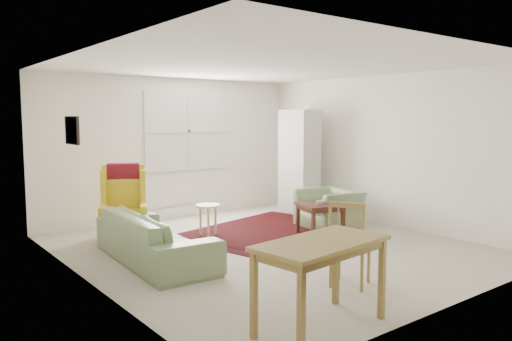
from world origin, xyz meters
TOP-DOWN VIEW (x-y plane):
  - room at (0.02, 0.21)m, footprint 5.04×5.54m
  - rug at (0.60, 0.88)m, footprint 3.03×2.31m
  - sofa at (-1.56, 0.35)m, footprint 0.96×2.17m
  - armchair at (1.62, 0.43)m, footprint 0.93×1.04m
  - wingback_chair at (-1.44, 1.60)m, footprint 0.87×0.89m
  - coffee_table at (1.08, 0.09)m, footprint 0.75×0.75m
  - stool at (-0.34, 1.05)m, footprint 0.38×0.38m
  - cabinet at (2.01, 1.58)m, footprint 0.45×0.80m
  - desk at (-1.34, -2.34)m, footprint 1.27×0.74m
  - desk_chair at (-0.31, -1.75)m, footprint 0.55×0.55m

SIDE VIEW (x-z plane):
  - rug at x=0.60m, z-range 0.00..0.03m
  - coffee_table at x=1.08m, z-range 0.00..0.50m
  - stool at x=-0.34m, z-range 0.00..0.50m
  - armchair at x=1.62m, z-range 0.00..0.74m
  - desk at x=-1.34m, z-range 0.00..0.76m
  - sofa at x=-1.56m, z-range 0.00..0.86m
  - desk_chair at x=-0.31m, z-range 0.00..0.93m
  - wingback_chair at x=-1.44m, z-range 0.00..1.12m
  - cabinet at x=2.01m, z-range 0.00..1.94m
  - room at x=0.02m, z-range 0.00..2.51m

